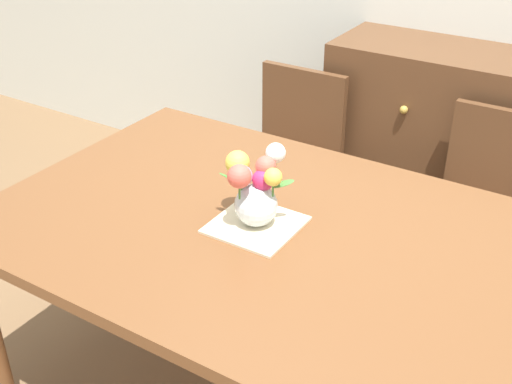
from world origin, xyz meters
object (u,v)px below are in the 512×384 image
(dining_table, at_px, (271,248))
(flower_vase, at_px, (255,188))
(chair_right, at_px, (486,207))
(chair_left, at_px, (290,154))
(dresser, at_px, (478,163))

(dining_table, distance_m, flower_vase, 0.21)
(chair_right, xyz_separation_m, flower_vase, (-0.50, -0.94, 0.38))
(flower_vase, bearing_deg, chair_left, 113.02)
(flower_vase, bearing_deg, dining_table, 11.35)
(dining_table, height_order, chair_left, chair_left)
(dresser, bearing_deg, dining_table, -103.00)
(dresser, distance_m, flower_vase, 1.45)
(dining_table, height_order, flower_vase, flower_vase)
(chair_left, relative_size, dresser, 0.64)
(flower_vase, bearing_deg, dresser, 74.98)
(dining_table, bearing_deg, chair_right, 64.05)
(dining_table, xyz_separation_m, chair_right, (0.45, 0.92, -0.18))
(chair_left, distance_m, flower_vase, 1.09)
(dining_table, distance_m, chair_left, 1.04)
(chair_right, relative_size, flower_vase, 3.71)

